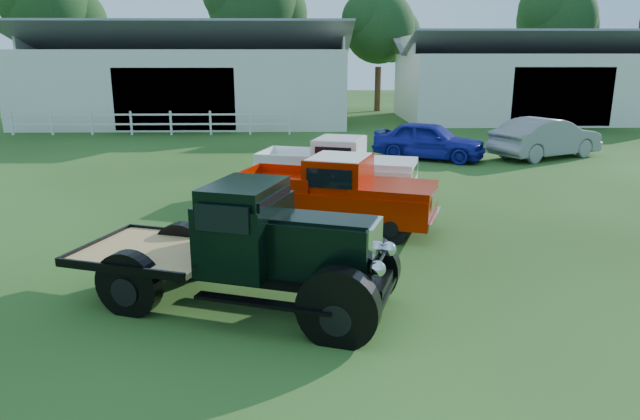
{
  "coord_description": "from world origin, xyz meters",
  "views": [
    {
      "loc": [
        0.0,
        -9.14,
        3.83
      ],
      "look_at": [
        0.2,
        1.2,
        1.05
      ],
      "focal_mm": 32.0,
      "sensor_mm": 36.0,
      "label": 1
    }
  ],
  "objects_px": {
    "vintage_flatbed": "(240,245)",
    "white_pickup": "(336,169)",
    "misc_car_blue": "(429,140)",
    "red_pickup": "(335,192)",
    "misc_car_grey": "(546,138)"
  },
  "relations": [
    {
      "from": "white_pickup",
      "to": "red_pickup",
      "type": "bearing_deg",
      "value": -77.02
    },
    {
      "from": "misc_car_grey",
      "to": "vintage_flatbed",
      "type": "bearing_deg",
      "value": 114.62
    },
    {
      "from": "vintage_flatbed",
      "to": "white_pickup",
      "type": "bearing_deg",
      "value": 93.51
    },
    {
      "from": "red_pickup",
      "to": "misc_car_blue",
      "type": "height_order",
      "value": "red_pickup"
    },
    {
      "from": "misc_car_blue",
      "to": "red_pickup",
      "type": "bearing_deg",
      "value": -176.78
    },
    {
      "from": "red_pickup",
      "to": "white_pickup",
      "type": "xyz_separation_m",
      "value": [
        0.17,
        2.93,
        -0.02
      ]
    },
    {
      "from": "vintage_flatbed",
      "to": "misc_car_blue",
      "type": "height_order",
      "value": "vintage_flatbed"
    },
    {
      "from": "vintage_flatbed",
      "to": "white_pickup",
      "type": "distance_m",
      "value": 7.39
    },
    {
      "from": "misc_car_blue",
      "to": "misc_car_grey",
      "type": "xyz_separation_m",
      "value": [
        4.64,
        0.23,
        0.05
      ]
    },
    {
      "from": "vintage_flatbed",
      "to": "white_pickup",
      "type": "height_order",
      "value": "vintage_flatbed"
    },
    {
      "from": "red_pickup",
      "to": "vintage_flatbed",
      "type": "bearing_deg",
      "value": -92.64
    },
    {
      "from": "vintage_flatbed",
      "to": "misc_car_grey",
      "type": "height_order",
      "value": "vintage_flatbed"
    },
    {
      "from": "misc_car_grey",
      "to": "misc_car_blue",
      "type": "bearing_deg",
      "value": 64.71
    },
    {
      "from": "white_pickup",
      "to": "misc_car_blue",
      "type": "relative_size",
      "value": 1.06
    },
    {
      "from": "white_pickup",
      "to": "misc_car_blue",
      "type": "xyz_separation_m",
      "value": [
        3.87,
        6.21,
        -0.11
      ]
    }
  ]
}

